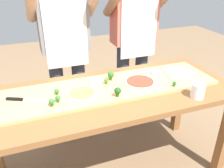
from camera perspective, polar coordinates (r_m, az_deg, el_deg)
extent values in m
cube|color=brown|center=(2.48, 15.55, -3.38)|extent=(0.07, 0.07, 0.72)
cube|color=brown|center=(1.69, -0.88, -2.45)|extent=(1.82, 0.74, 0.04)
cube|color=tan|center=(1.71, -0.47, -0.89)|extent=(1.56, 0.42, 0.02)
cube|color=#B7BABF|center=(1.59, -16.85, -3.92)|extent=(0.20, 0.11, 0.00)
cube|color=black|center=(1.65, -22.11, -3.33)|extent=(0.11, 0.06, 0.02)
cylinder|color=beige|center=(1.61, -7.11, -2.24)|extent=(0.21, 0.21, 0.01)
cylinder|color=#899E4C|center=(1.61, -7.13, -2.00)|extent=(0.17, 0.17, 0.01)
cylinder|color=beige|center=(1.76, 6.67, 0.48)|extent=(0.24, 0.24, 0.01)
cylinder|color=#BC3D28|center=(1.76, 6.68, 0.71)|extent=(0.20, 0.20, 0.01)
cylinder|color=beige|center=(1.97, 15.75, 2.51)|extent=(0.23, 0.23, 0.01)
cylinder|color=beige|center=(1.97, 15.78, 2.72)|extent=(0.19, 0.19, 0.01)
cube|color=silver|center=(1.78, -4.00, 0.85)|extent=(0.09, 0.09, 0.01)
cube|color=silver|center=(1.94, 10.29, 2.79)|extent=(0.08, 0.08, 0.01)
cylinder|color=#3F7220|center=(1.55, -12.64, -3.94)|extent=(0.02, 0.02, 0.02)
sphere|color=#38752D|center=(1.54, -12.72, -3.27)|extent=(0.03, 0.03, 0.03)
cylinder|color=#3F7220|center=(1.64, -12.91, -2.23)|extent=(0.02, 0.02, 0.02)
sphere|color=#38752D|center=(1.63, -12.98, -1.63)|extent=(0.03, 0.03, 0.03)
cylinder|color=#3F7220|center=(1.51, -14.02, -4.83)|extent=(0.02, 0.02, 0.02)
sphere|color=#38752D|center=(1.50, -14.12, -4.07)|extent=(0.04, 0.04, 0.04)
cylinder|color=#366618|center=(1.79, -0.29, 1.34)|extent=(0.02, 0.02, 0.03)
sphere|color=#2D6623|center=(1.77, -0.29, 2.23)|extent=(0.05, 0.05, 0.05)
cylinder|color=#2C5915|center=(1.57, 1.36, -2.54)|extent=(0.02, 0.02, 0.03)
sphere|color=#23561E|center=(1.56, 1.37, -1.61)|extent=(0.05, 0.05, 0.05)
cylinder|color=#487A23|center=(1.73, -1.33, 0.24)|extent=(0.01, 0.01, 0.02)
sphere|color=#427F33|center=(1.72, -1.33, 0.86)|extent=(0.03, 0.03, 0.03)
cylinder|color=#366618|center=(1.75, 14.54, -0.37)|extent=(0.01, 0.01, 0.02)
sphere|color=#2D6623|center=(1.74, 14.61, 0.16)|extent=(0.03, 0.03, 0.03)
cube|color=silver|center=(1.95, 7.26, 3.23)|extent=(0.02, 0.02, 0.02)
cube|color=white|center=(1.67, 10.60, -1.32)|extent=(0.02, 0.02, 0.02)
cube|color=silver|center=(1.84, 14.15, 1.10)|extent=(0.02, 0.02, 0.02)
cube|color=white|center=(2.05, 12.31, 4.05)|extent=(0.02, 0.02, 0.02)
cube|color=white|center=(1.51, -9.97, -4.39)|extent=(0.03, 0.03, 0.02)
cylinder|color=white|center=(1.69, 19.69, -1.49)|extent=(0.09, 0.09, 0.10)
cylinder|color=white|center=(1.70, 19.59, -2.08)|extent=(0.08, 0.08, 0.05)
cylinder|color=#333847|center=(2.29, -12.48, -3.11)|extent=(0.12, 0.12, 0.90)
cylinder|color=#333847|center=(2.32, -7.61, -2.29)|extent=(0.12, 0.12, 0.90)
cube|color=gray|center=(2.04, -11.70, 15.23)|extent=(0.40, 0.20, 0.55)
cube|color=silver|center=(1.96, -10.92, 12.31)|extent=(0.34, 0.01, 0.60)
cylinder|color=tan|center=(1.90, -18.64, 17.29)|extent=(0.08, 0.39, 0.31)
cylinder|color=tan|center=(1.98, -4.59, 18.85)|extent=(0.08, 0.39, 0.31)
cylinder|color=#333847|center=(2.43, 2.49, -0.53)|extent=(0.12, 0.12, 0.90)
cylinder|color=#333847|center=(2.51, 6.71, 0.21)|extent=(0.12, 0.12, 0.90)
cube|color=#DB6B5B|center=(2.23, 5.35, 16.62)|extent=(0.40, 0.20, 0.55)
cube|color=white|center=(2.16, 6.51, 13.94)|extent=(0.34, 0.01, 0.60)
cylinder|color=#997056|center=(2.03, 0.56, 19.16)|extent=(0.08, 0.39, 0.31)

